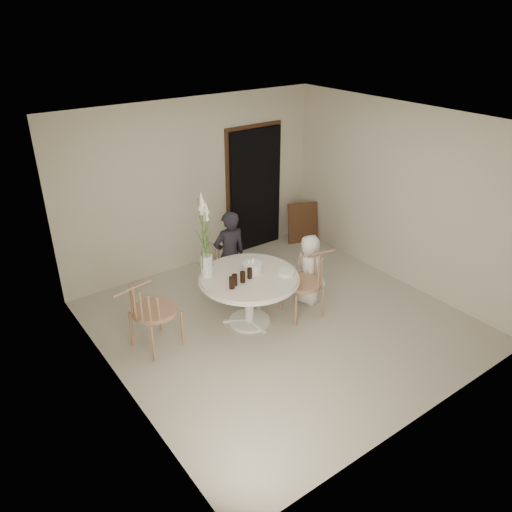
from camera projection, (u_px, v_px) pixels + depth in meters
ground at (281, 322)px, 6.86m from camera, size 4.50×4.50×0.00m
room_shell at (284, 212)px, 6.13m from camera, size 4.50×4.50×4.50m
doorway at (255, 190)px, 8.57m from camera, size 1.00×0.10×2.10m
door_trim at (254, 186)px, 8.57m from camera, size 1.12×0.03×2.22m
table at (249, 283)px, 6.57m from camera, size 1.33×1.33×0.73m
picture_frame at (303, 223)px, 9.03m from camera, size 0.57×0.36×0.73m
chair_far at (224, 264)px, 7.30m from camera, size 0.47×0.50×0.77m
chair_right at (311, 275)px, 6.83m from camera, size 0.60×0.57×0.92m
chair_left at (145, 307)px, 6.01m from camera, size 0.65×0.61×0.98m
girl at (230, 256)px, 7.16m from camera, size 0.53×0.38×1.35m
boy at (309, 270)px, 7.10m from camera, size 0.40×0.55×1.05m
birthday_cake at (252, 267)px, 6.59m from camera, size 0.27×0.27×0.18m
cola_tumbler_a at (235, 280)px, 6.27m from camera, size 0.08×0.08×0.15m
cola_tumbler_b at (250, 273)px, 6.43m from camera, size 0.08×0.08×0.14m
cola_tumbler_c at (232, 283)px, 6.20m from camera, size 0.07×0.07×0.16m
cola_tumbler_d at (243, 277)px, 6.33m from camera, size 0.08×0.08×0.15m
plate_stack at (286, 272)px, 6.54m from camera, size 0.25×0.25×0.05m
flower_vase at (205, 240)px, 6.28m from camera, size 0.16×0.16×1.17m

